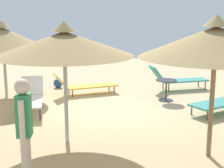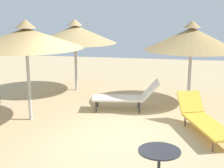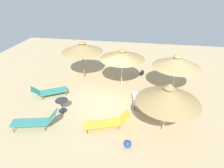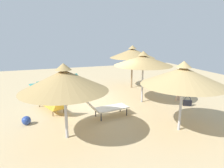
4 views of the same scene
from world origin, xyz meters
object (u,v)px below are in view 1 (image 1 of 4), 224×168
object	(u,v)px
lounge_chair_far_right	(177,79)
lounge_chair_front	(84,85)
lounge_chair_back	(223,100)
lounge_chair_center	(31,97)
parasol_umbrella_far_left	(64,43)
parasol_umbrella_near_left	(3,38)
person_standing_far_left	(25,127)
parasol_umbrella_edge	(216,42)
beach_ball	(58,83)
side_table_round	(166,86)

from	to	relation	value
lounge_chair_far_right	lounge_chair_front	bearing A→B (deg)	-169.58
lounge_chair_back	lounge_chair_center	bearing A→B (deg)	178.03
parasol_umbrella_far_left	lounge_chair_front	bearing A→B (deg)	88.82
lounge_chair_far_right	lounge_chair_front	distance (m)	3.42
lounge_chair_far_right	lounge_chair_center	bearing A→B (deg)	-150.98
lounge_chair_front	lounge_chair_back	xyz separation A→B (m)	(4.09, -2.20, 0.01)
parasol_umbrella_near_left	person_standing_far_left	xyz separation A→B (m)	(2.12, -6.07, -0.95)
lounge_chair_center	lounge_chair_front	bearing A→B (deg)	55.50
parasol_umbrella_far_left	lounge_chair_far_right	size ratio (longest dim) A/B	1.27
parasol_umbrella_edge	beach_ball	xyz separation A→B (m)	(-3.85, 6.24, -2.07)
beach_ball	parasol_umbrella_far_left	bearing A→B (deg)	-79.92
beach_ball	person_standing_far_left	bearing A→B (deg)	-85.66
lounge_chair_back	beach_ball	world-z (taller)	lounge_chair_back
side_table_round	lounge_chair_far_right	bearing A→B (deg)	66.33
lounge_chair_center	lounge_chair_back	distance (m)	5.48
lounge_chair_center	lounge_chair_back	size ratio (longest dim) A/B	0.93
lounge_chair_center	side_table_round	bearing A→B (deg)	15.25
parasol_umbrella_edge	beach_ball	world-z (taller)	parasol_umbrella_edge
person_standing_far_left	parasol_umbrella_edge	bearing A→B (deg)	19.54
parasol_umbrella_edge	parasol_umbrella_far_left	bearing A→B (deg)	165.35
parasol_umbrella_far_left	lounge_chair_far_right	world-z (taller)	parasol_umbrella_far_left
lounge_chair_center	lounge_chair_back	world-z (taller)	lounge_chair_center
parasol_umbrella_far_left	beach_ball	size ratio (longest dim) A/B	8.47
lounge_chair_center	lounge_chair_back	xyz separation A→B (m)	(5.47, -0.19, -0.08)
parasol_umbrella_far_left	beach_ball	bearing A→B (deg)	100.08
parasol_umbrella_edge	parasol_umbrella_near_left	world-z (taller)	parasol_umbrella_edge
lounge_chair_far_right	lounge_chair_back	distance (m)	2.92
lounge_chair_far_right	parasol_umbrella_near_left	bearing A→B (deg)	-171.71
parasol_umbrella_near_left	person_standing_far_left	world-z (taller)	parasol_umbrella_near_left
side_table_round	beach_ball	world-z (taller)	side_table_round
parasol_umbrella_far_left	parasol_umbrella_near_left	bearing A→B (deg)	121.40
lounge_chair_far_right	side_table_round	size ratio (longest dim) A/B	3.33
parasol_umbrella_near_left	lounge_chair_far_right	bearing A→B (deg)	8.29
parasol_umbrella_edge	lounge_chair_far_right	distance (m)	6.08
parasol_umbrella_edge	person_standing_far_left	world-z (taller)	parasol_umbrella_edge
lounge_chair_front	beach_ball	size ratio (longest dim) A/B	6.66
lounge_chair_center	person_standing_far_left	distance (m)	4.43
lounge_chair_far_right	beach_ball	size ratio (longest dim) A/B	6.67
parasol_umbrella_edge	parasol_umbrella_near_left	bearing A→B (deg)	137.79
parasol_umbrella_edge	lounge_chair_front	xyz separation A→B (m)	(-2.78, 5.15, -1.91)
person_standing_far_left	lounge_chair_center	bearing A→B (deg)	101.56
parasol_umbrella_edge	lounge_chair_center	world-z (taller)	parasol_umbrella_edge
person_standing_far_left	side_table_round	bearing A→B (deg)	59.43
parasol_umbrella_near_left	lounge_chair_center	world-z (taller)	parasol_umbrella_near_left
parasol_umbrella_far_left	side_table_round	bearing A→B (deg)	51.49
person_standing_far_left	lounge_chair_far_right	bearing A→B (deg)	60.87
parasol_umbrella_far_left	lounge_chair_center	bearing A→B (deg)	118.46
lounge_chair_far_right	lounge_chair_back	xyz separation A→B (m)	(0.73, -2.82, -0.07)
lounge_chair_front	lounge_chair_back	distance (m)	4.65
parasol_umbrella_far_left	lounge_chair_center	xyz separation A→B (m)	(-1.29, 2.39, -1.73)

